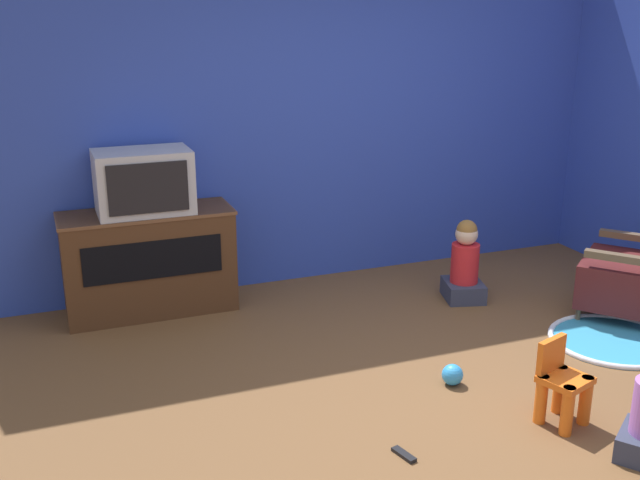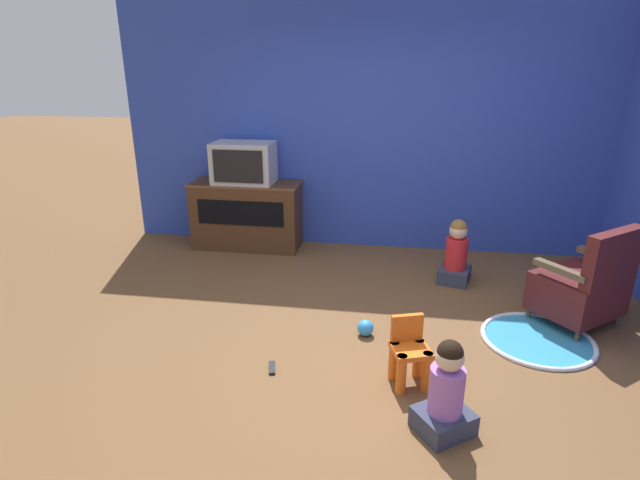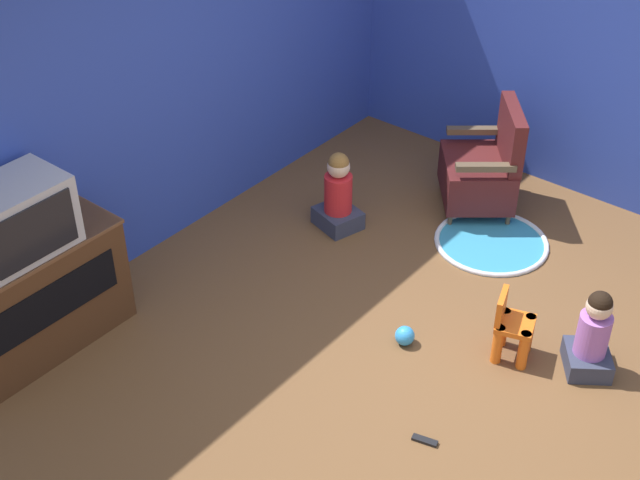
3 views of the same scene
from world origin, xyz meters
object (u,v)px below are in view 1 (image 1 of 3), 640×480
(child_watching_left, at_px, (465,265))
(television, at_px, (144,182))
(yellow_kid_chair, at_px, (562,387))
(remote_control, at_px, (404,455))
(black_armchair, at_px, (628,272))
(tv_cabinet, at_px, (149,260))
(toy_ball, at_px, (452,375))

(child_watching_left, bearing_deg, television, 90.12)
(yellow_kid_chair, xyz_separation_m, child_watching_left, (0.46, 1.75, 0.07))
(yellow_kid_chair, distance_m, remote_control, 0.97)
(black_armchair, xyz_separation_m, yellow_kid_chair, (-1.40, -1.04, -0.13))
(child_watching_left, bearing_deg, remote_control, 156.40)
(television, distance_m, remote_control, 2.71)
(television, height_order, remote_control, television)
(television, bearing_deg, yellow_kid_chair, -52.33)
(tv_cabinet, bearing_deg, toy_ball, -50.32)
(black_armchair, xyz_separation_m, toy_ball, (-1.72, -0.47, -0.28))
(television, relative_size, remote_control, 4.27)
(toy_ball, relative_size, remote_control, 0.83)
(child_watching_left, xyz_separation_m, remote_control, (-1.41, -1.74, -0.27))
(remote_control, bearing_deg, toy_ball, -61.82)
(black_armchair, relative_size, child_watching_left, 1.35)
(toy_ball, height_order, remote_control, toy_ball)
(black_armchair, height_order, remote_control, black_armchair)
(black_armchair, bearing_deg, toy_ball, -23.91)
(yellow_kid_chair, bearing_deg, black_armchair, 18.12)
(tv_cabinet, height_order, toy_ball, tv_cabinet)
(tv_cabinet, bearing_deg, yellow_kid_chair, -52.50)
(yellow_kid_chair, relative_size, remote_control, 3.01)
(tv_cabinet, relative_size, yellow_kid_chair, 2.64)
(black_armchair, distance_m, remote_control, 2.58)
(television, relative_size, child_watching_left, 1.04)
(television, distance_m, child_watching_left, 2.49)
(tv_cabinet, xyz_separation_m, television, (0.00, -0.01, 0.60))
(television, distance_m, black_armchair, 3.55)
(child_watching_left, relative_size, toy_ball, 4.94)
(tv_cabinet, distance_m, black_armchair, 3.50)
(tv_cabinet, xyz_separation_m, toy_ball, (1.50, -1.81, -0.33))
(child_watching_left, distance_m, toy_ball, 1.43)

